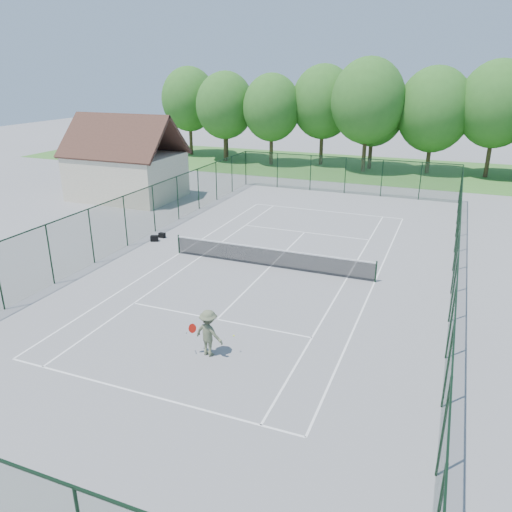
# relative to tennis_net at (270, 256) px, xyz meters

# --- Properties ---
(ground) EXTENTS (140.00, 140.00, 0.00)m
(ground) POSITION_rel_tennis_net_xyz_m (0.00, 0.00, -0.58)
(ground) COLOR gray
(ground) RESTS_ON ground
(grass_far) EXTENTS (80.00, 16.00, 0.01)m
(grass_far) POSITION_rel_tennis_net_xyz_m (0.00, 30.00, -0.57)
(grass_far) COLOR #427C30
(grass_far) RESTS_ON ground
(court_lines) EXTENTS (11.05, 23.85, 0.01)m
(court_lines) POSITION_rel_tennis_net_xyz_m (0.00, 0.00, -0.57)
(court_lines) COLOR white
(court_lines) RESTS_ON ground
(tennis_net) EXTENTS (11.08, 0.08, 1.10)m
(tennis_net) POSITION_rel_tennis_net_xyz_m (0.00, 0.00, 0.00)
(tennis_net) COLOR black
(tennis_net) RESTS_ON ground
(fence_enclosure) EXTENTS (18.05, 36.05, 3.02)m
(fence_enclosure) POSITION_rel_tennis_net_xyz_m (0.00, 0.00, 0.98)
(fence_enclosure) COLOR #1E3D25
(fence_enclosure) RESTS_ON ground
(utility_building) EXTENTS (8.60, 6.27, 6.63)m
(utility_building) POSITION_rel_tennis_net_xyz_m (-16.00, 10.00, 2.54)
(utility_building) COLOR beige
(utility_building) RESTS_ON ground
(tree_line_far) EXTENTS (39.40, 6.40, 9.70)m
(tree_line_far) POSITION_rel_tennis_net_xyz_m (0.00, 30.00, 5.42)
(tree_line_far) COLOR #493822
(tree_line_far) RESTS_ON ground
(sports_bag_a) EXTENTS (0.52, 0.42, 0.36)m
(sports_bag_a) POSITION_rel_tennis_net_xyz_m (-7.97, 1.30, -0.40)
(sports_bag_a) COLOR black
(sports_bag_a) RESTS_ON ground
(sports_bag_b) EXTENTS (0.41, 0.26, 0.31)m
(sports_bag_b) POSITION_rel_tennis_net_xyz_m (-7.91, 2.07, -0.42)
(sports_bag_b) COLOR black
(sports_bag_b) RESTS_ON ground
(tennis_player) EXTENTS (1.72, 0.91, 1.78)m
(tennis_player) POSITION_rel_tennis_net_xyz_m (0.95, -8.96, 0.32)
(tennis_player) COLOR #5C6446
(tennis_player) RESTS_ON ground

